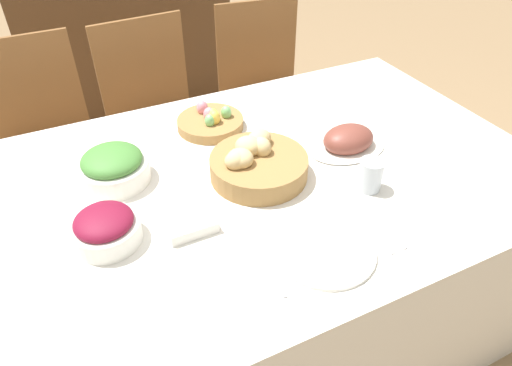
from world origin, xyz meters
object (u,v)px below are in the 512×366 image
Objects in this scene: chair_far_left at (45,140)px; ham_platter at (348,141)px; spoon at (384,229)px; drinking_cup at (370,175)px; dinner_plate at (325,250)px; chair_far_right at (264,91)px; knife at (374,232)px; sideboard at (126,38)px; butter_dish at (191,226)px; chair_far_center at (157,115)px; green_salad_bowl at (113,167)px; egg_basket at (211,121)px; fork at (271,271)px; beet_salad_bowl at (105,228)px; bread_basket at (257,163)px.

chair_far_left is 1.32m from ham_platter.
ham_platter reaches higher than spoon.
spoon is at bearing -113.15° from drinking_cup.
dinner_plate is (0.59, -1.27, 0.25)m from chair_far_left.
knife is at bearing -97.54° from chair_far_right.
butter_dish is (-0.27, -2.07, 0.25)m from sideboard.
chair_far_left and chair_far_center have the same top height.
dinner_plate is (0.40, -0.51, -0.04)m from green_salad_bowl.
drinking_cup is at bearing -60.78° from egg_basket.
butter_dish is at bearing 151.02° from spoon.
butter_dish is (0.32, -1.06, 0.26)m from chair_far_left.
chair_far_right reaches higher than fork.
sideboard reaches higher than spoon.
egg_basket is 0.70m from knife.
chair_far_center is (0.50, -0.00, 0.00)m from chair_far_left.
chair_far_right is at bearing 46.50° from beet_salad_bowl.
bread_basket is at bearing 10.20° from beet_salad_bowl.
chair_far_left is at bearing 104.07° from green_salad_bowl.
sideboard reaches higher than egg_basket.
egg_basket is (0.55, -0.60, 0.27)m from chair_far_left.
drinking_cup is at bearing -9.03° from beet_salad_bowl.
ham_platter is (0.35, -0.31, 0.00)m from egg_basket.
dinner_plate is at bearing 3.48° from fork.
butter_dish is at bearing 141.59° from dinner_plate.
green_salad_bowl reaches higher than ham_platter.
chair_far_right is at bearing -1.42° from chair_far_left.
fork is 0.25m from butter_dish.
ham_platter is at bearing -70.45° from chair_far_center.
green_salad_bowl is 0.82× the size of dinner_plate.
butter_dish is at bearing -104.08° from chair_far_center.
chair_far_center is at bearing 94.12° from dinner_plate.
egg_basket reaches higher than knife.
sideboard is at bearing 76.69° from beet_salad_bowl.
sideboard is at bearing 58.23° from chair_far_left.
beet_salad_bowl is (0.12, -1.00, 0.29)m from chair_far_left.
sideboard is at bearing 80.32° from chair_far_center.
bread_basket is 1.41× the size of green_salad_bowl.
drinking_cup is at bearing -6.36° from butter_dish.
green_salad_bowl is (0.07, 0.24, 0.01)m from beet_salad_bowl.
green_salad_bowl is at bearing 167.56° from ham_platter.
drinking_cup is (0.26, -0.20, 0.00)m from bread_basket.
beet_salad_bowl reaches higher than butter_dish.
knife is at bearing -83.59° from chair_far_center.
butter_dish reaches higher than fork.
sideboard is 7.74× the size of spoon.
fork is at bearing 180.00° from dinner_plate.
fork is 0.33m from spoon.
dinner_plate is 1.55× the size of fork.
chair_far_left is 1.18m from sideboard.
chair_far_left is at bearing 114.96° from dinner_plate.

